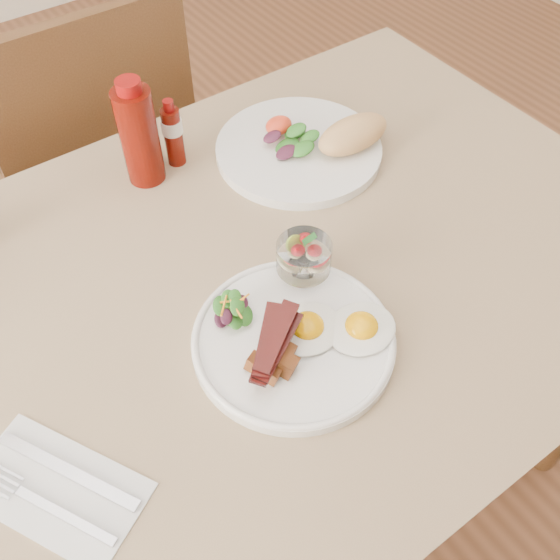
{
  "coord_description": "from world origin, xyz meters",
  "views": [
    {
      "loc": [
        -0.31,
        -0.51,
        1.47
      ],
      "look_at": [
        0.01,
        -0.07,
        0.82
      ],
      "focal_mm": 40.0,
      "sensor_mm": 36.0,
      "label": 1
    }
  ],
  "objects": [
    {
      "name": "fried_eggs",
      "position": [
        0.04,
        -0.15,
        0.78
      ],
      "size": [
        0.16,
        0.13,
        0.03
      ],
      "rotation": [
        0.0,
        0.0,
        0.02
      ],
      "color": "silver",
      "rests_on": "main_plate"
    },
    {
      "name": "hot_sauce_bottle",
      "position": [
        0.05,
        0.3,
        0.81
      ],
      "size": [
        0.04,
        0.04,
        0.13
      ],
      "rotation": [
        0.0,
        0.0,
        0.17
      ],
      "color": "#510B04",
      "rests_on": "table"
    },
    {
      "name": "main_plate",
      "position": [
        -0.01,
        -0.13,
        0.76
      ],
      "size": [
        0.28,
        0.28,
        0.02
      ],
      "primitive_type": "cylinder",
      "color": "silver",
      "rests_on": "table"
    },
    {
      "name": "napkin_cutlery",
      "position": [
        -0.36,
        -0.13,
        0.75
      ],
      "size": [
        0.2,
        0.24,
        0.01
      ],
      "rotation": [
        0.0,
        0.0,
        0.51
      ],
      "color": "silver",
      "rests_on": "table"
    },
    {
      "name": "table",
      "position": [
        0.0,
        0.0,
        0.66
      ],
      "size": [
        1.33,
        0.88,
        0.75
      ],
      "color": "#523319",
      "rests_on": "ground"
    },
    {
      "name": "ketchup_bottle",
      "position": [
        -0.01,
        0.3,
        0.84
      ],
      "size": [
        0.08,
        0.08,
        0.19
      ],
      "rotation": [
        0.0,
        0.0,
        0.26
      ],
      "color": "#510B04",
      "rests_on": "table"
    },
    {
      "name": "side_salad",
      "position": [
        -0.06,
        -0.05,
        0.78
      ],
      "size": [
        0.07,
        0.06,
        0.03
      ],
      "rotation": [
        0.0,
        0.0,
        0.43
      ],
      "color": "#1C5516",
      "rests_on": "main_plate"
    },
    {
      "name": "fruit_cup",
      "position": [
        0.06,
        -0.05,
        0.81
      ],
      "size": [
        0.08,
        0.08,
        0.08
      ],
      "rotation": [
        0.0,
        0.0,
        -0.35
      ],
      "color": "white",
      "rests_on": "main_plate"
    },
    {
      "name": "chair_far",
      "position": [
        0.0,
        0.66,
        0.52
      ],
      "size": [
        0.42,
        0.42,
        0.93
      ],
      "color": "#523319",
      "rests_on": "ground"
    },
    {
      "name": "bacon_potato_pile",
      "position": [
        -0.06,
        -0.14,
        0.79
      ],
      "size": [
        0.11,
        0.1,
        0.05
      ],
      "rotation": [
        0.0,
        0.0,
        0.19
      ],
      "color": "brown",
      "rests_on": "main_plate"
    },
    {
      "name": "second_plate",
      "position": [
        0.25,
        0.18,
        0.77
      ],
      "size": [
        0.3,
        0.3,
        0.07
      ],
      "rotation": [
        0.0,
        0.0,
        -0.19
      ],
      "color": "silver",
      "rests_on": "table"
    }
  ]
}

